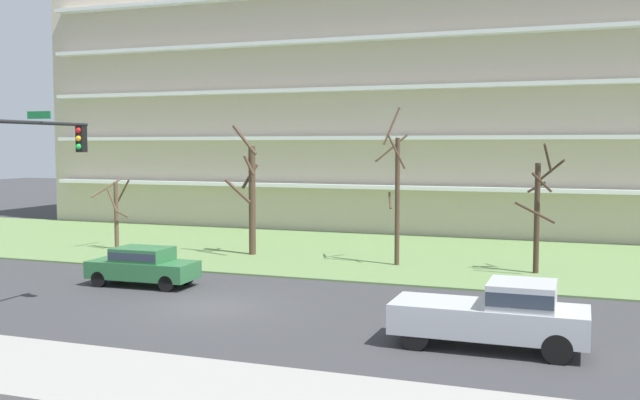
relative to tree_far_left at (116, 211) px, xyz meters
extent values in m
plane|color=#38383A|center=(11.49, -10.55, -2.13)|extent=(160.00, 160.00, 0.00)
cube|color=#99968E|center=(11.49, -18.55, -2.06)|extent=(80.00, 4.00, 0.15)
cube|color=#66844C|center=(11.49, 3.45, -2.09)|extent=(80.00, 16.00, 0.08)
cube|color=beige|center=(11.49, 18.42, 7.14)|extent=(50.10, 13.95, 18.54)
cube|color=white|center=(11.49, 11.00, 0.96)|extent=(48.10, 0.90, 0.24)
cube|color=white|center=(11.49, 11.00, 4.05)|extent=(48.10, 0.90, 0.24)
cube|color=white|center=(11.49, 11.00, 7.14)|extent=(48.10, 0.90, 0.24)
cube|color=white|center=(11.49, 11.00, 10.23)|extent=(48.10, 0.90, 0.24)
cylinder|color=brown|center=(0.05, -0.04, -0.28)|extent=(0.23, 0.23, 3.71)
cylinder|color=brown|center=(0.18, 0.44, 1.07)|extent=(1.07, 0.38, 1.36)
cylinder|color=brown|center=(0.01, -0.33, 0.62)|extent=(0.68, 0.19, 1.23)
cylinder|color=brown|center=(-0.80, 0.32, 1.26)|extent=(0.84, 1.79, 1.06)
cylinder|color=brown|center=(0.45, -0.14, -0.11)|extent=(0.29, 0.87, 0.48)
cylinder|color=#4C3828|center=(7.81, 0.73, 0.70)|extent=(0.35, 0.35, 5.67)
cylinder|color=#4C3828|center=(7.78, 0.47, 2.56)|extent=(0.69, 0.25, 1.02)
cylinder|color=#4C3828|center=(7.43, -0.14, 1.27)|extent=(1.88, 0.94, 1.20)
cylinder|color=#4C3828|center=(7.72, 0.08, 3.85)|extent=(1.44, 0.37, 1.54)
cylinder|color=#4C3828|center=(7.56, 1.02, 1.97)|extent=(0.78, 0.72, 1.28)
cylinder|color=#4C3828|center=(15.64, 0.07, 0.90)|extent=(0.23, 0.23, 6.06)
cylinder|color=#4C3828|center=(15.17, 0.71, 3.44)|extent=(1.40, 1.06, 1.33)
cylinder|color=#4C3828|center=(15.27, 0.34, 4.48)|extent=(0.69, 0.87, 1.79)
cylinder|color=#4C3828|center=(15.31, -0.05, 1.00)|extent=(0.35, 0.75, 0.78)
cylinder|color=#4C3828|center=(15.68, -0.33, 3.28)|extent=(0.89, 0.19, 1.61)
cylinder|color=#423023|center=(21.94, 0.03, 0.34)|extent=(0.25, 0.25, 4.94)
cylinder|color=#423023|center=(21.88, 0.39, 1.73)|extent=(0.81, 0.25, 0.53)
cylinder|color=#423023|center=(21.90, -0.80, 0.70)|extent=(1.72, 0.19, 0.92)
cylinder|color=#423023|center=(22.14, -0.36, 1.98)|extent=(0.90, 0.53, 0.88)
cylinder|color=#423023|center=(22.35, -0.11, 3.03)|extent=(0.40, 0.94, 1.28)
cylinder|color=#423023|center=(22.46, 0.61, 2.44)|extent=(1.28, 1.15, 1.10)
cube|color=#2D6B3D|center=(7.05, -8.05, -1.46)|extent=(4.46, 1.94, 0.70)
cube|color=#2D6B3D|center=(7.05, -8.05, -0.84)|extent=(2.25, 1.73, 0.55)
cube|color=#2D3847|center=(7.05, -8.05, -0.84)|extent=(2.21, 1.76, 0.30)
cylinder|color=black|center=(5.54, -8.89, -1.81)|extent=(0.65, 0.24, 0.64)
cylinder|color=black|center=(5.49, -7.31, -1.81)|extent=(0.65, 0.24, 0.64)
cylinder|color=black|center=(8.62, -8.79, -1.81)|extent=(0.65, 0.24, 0.64)
cylinder|color=black|center=(8.57, -7.21, -1.81)|extent=(0.65, 0.24, 0.64)
cube|color=#B7BABF|center=(21.40, -12.55, -1.31)|extent=(5.41, 2.02, 0.85)
cube|color=#B7BABF|center=(22.30, -12.55, -0.53)|extent=(1.81, 1.85, 0.70)
cube|color=#2D3847|center=(22.30, -12.55, -0.53)|extent=(1.77, 1.89, 0.38)
cylinder|color=black|center=(23.30, -11.67, -1.73)|extent=(0.80, 0.22, 0.80)
cylinder|color=black|center=(23.29, -13.45, -1.73)|extent=(0.80, 0.22, 0.80)
cylinder|color=black|center=(19.52, -11.65, -1.73)|extent=(0.80, 0.22, 0.80)
cylinder|color=black|center=(19.51, -13.43, -1.73)|extent=(0.80, 0.22, 0.80)
cylinder|color=black|center=(7.47, -14.54, 4.29)|extent=(0.12, 5.21, 0.12)
cube|color=black|center=(7.47, -12.24, 3.79)|extent=(0.28, 0.28, 0.90)
sphere|color=red|center=(7.47, -12.39, 4.09)|extent=(0.20, 0.20, 0.20)
sphere|color=#F2A519|center=(7.47, -12.39, 3.81)|extent=(0.20, 0.20, 0.20)
sphere|color=green|center=(7.47, -12.39, 3.53)|extent=(0.20, 0.20, 0.20)
cube|color=#197238|center=(7.47, -14.28, 4.54)|extent=(0.90, 0.04, 0.24)
camera|label=1|loc=(23.81, -33.01, 3.58)|focal=40.70mm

